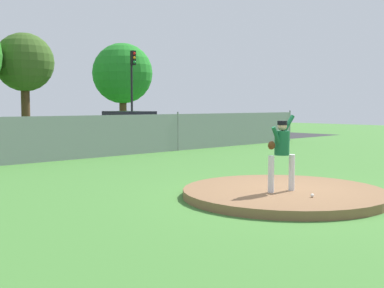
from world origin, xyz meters
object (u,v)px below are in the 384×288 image
(parked_car_white, at_px, (129,129))
(traffic_light_far, at_px, (132,79))
(traffic_cone_orange, at_px, (15,143))
(baseball, at_px, (312,195))
(pitcher_youth, at_px, (281,148))

(parked_car_white, xyz_separation_m, traffic_light_far, (3.76, 4.74, 2.89))
(traffic_light_far, bearing_deg, traffic_cone_orange, -164.84)
(baseball, xyz_separation_m, parked_car_white, (6.35, 14.97, 0.61))
(pitcher_youth, relative_size, parked_car_white, 0.36)
(baseball, bearing_deg, pitcher_youth, 85.08)
(pitcher_youth, distance_m, baseball, 1.23)
(baseball, bearing_deg, traffic_light_far, 62.85)
(pitcher_youth, relative_size, baseball, 22.40)
(baseball, relative_size, traffic_cone_orange, 0.13)
(traffic_cone_orange, bearing_deg, baseball, -94.34)
(pitcher_youth, height_order, parked_car_white, pitcher_youth)
(pitcher_youth, bearing_deg, baseball, -94.92)
(traffic_cone_orange, distance_m, traffic_light_far, 9.74)
(pitcher_youth, bearing_deg, traffic_cone_orange, 85.69)
(baseball, distance_m, traffic_light_far, 22.43)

